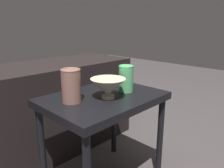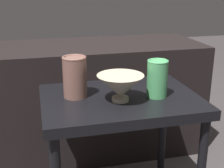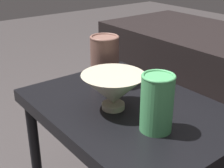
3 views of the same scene
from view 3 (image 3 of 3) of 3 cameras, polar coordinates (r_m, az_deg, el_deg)
The scene contains 4 objects.
table at distance 0.96m, azimuth 3.03°, elevation -7.65°, with size 0.64×0.46×0.55m.
bowl at distance 0.88m, azimuth 0.23°, elevation -1.02°, with size 0.18×0.18×0.11m.
vase_textured_left at distance 1.05m, azimuth -1.35°, elevation 4.48°, with size 0.10×0.10×0.17m.
vase_colorful_right at distance 0.78m, azimuth 8.23°, elevation -3.34°, with size 0.08×0.08×0.15m.
Camera 3 is at (0.62, -0.54, 0.98)m, focal length 50.00 mm.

